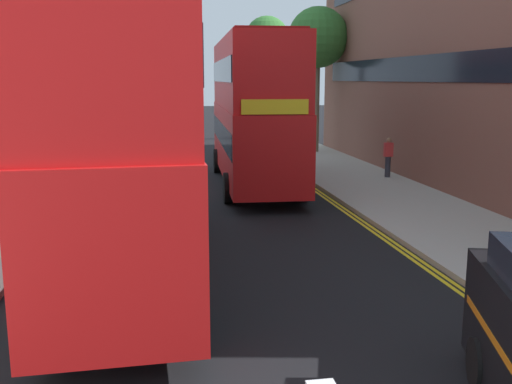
# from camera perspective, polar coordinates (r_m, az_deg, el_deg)

# --- Properties ---
(sidewalk_right) EXTENTS (4.00, 80.00, 0.14)m
(sidewalk_right) POSITION_cam_1_polar(r_m,az_deg,el_deg) (19.06, 15.47, -1.74)
(sidewalk_right) COLOR #ADA89E
(sidewalk_right) RESTS_ON ground
(kerb_line_outer) EXTENTS (0.10, 56.00, 0.01)m
(kerb_line_outer) POSITION_cam_1_polar(r_m,az_deg,el_deg) (16.47, 11.74, -3.77)
(kerb_line_outer) COLOR yellow
(kerb_line_outer) RESTS_ON ground
(kerb_line_inner) EXTENTS (0.10, 56.00, 0.01)m
(kerb_line_inner) POSITION_cam_1_polar(r_m,az_deg,el_deg) (16.41, 11.22, -3.80)
(kerb_line_inner) COLOR yellow
(kerb_line_inner) RESTS_ON ground
(double_decker_bus_away) EXTENTS (3.04, 10.87, 5.64)m
(double_decker_bus_away) POSITION_cam_1_polar(r_m,az_deg,el_deg) (12.71, -13.22, 5.74)
(double_decker_bus_away) COLOR red
(double_decker_bus_away) RESTS_ON ground
(double_decker_bus_oncoming) EXTENTS (3.16, 10.91, 5.64)m
(double_decker_bus_oncoming) POSITION_cam_1_polar(r_m,az_deg,el_deg) (22.85, -0.22, 8.19)
(double_decker_bus_oncoming) COLOR red
(double_decker_bus_oncoming) RESTS_ON ground
(pedestrian_far) EXTENTS (0.34, 0.22, 1.62)m
(pedestrian_far) POSITION_cam_1_polar(r_m,az_deg,el_deg) (24.67, 12.63, 3.36)
(pedestrian_far) COLOR #2D2D38
(pedestrian_far) RESTS_ON sidewalk_right
(street_tree_near) EXTENTS (3.23, 3.23, 7.75)m
(street_tree_near) POSITION_cam_1_polar(r_m,az_deg,el_deg) (32.79, 6.01, 14.55)
(street_tree_near) COLOR #6B6047
(street_tree_near) RESTS_ON sidewalk_right
(street_tree_far) EXTENTS (2.98, 2.98, 8.10)m
(street_tree_far) POSITION_cam_1_polar(r_m,az_deg,el_deg) (40.87, 1.05, 14.40)
(street_tree_far) COLOR #6B6047
(street_tree_far) RESTS_ON sidewalk_right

